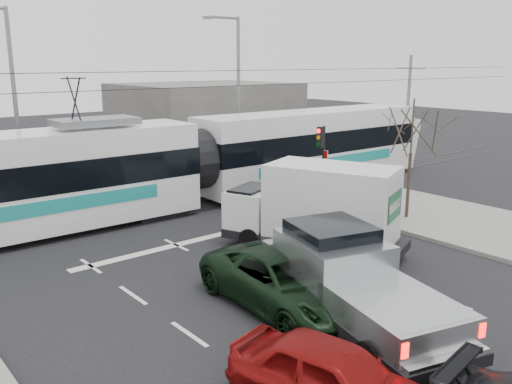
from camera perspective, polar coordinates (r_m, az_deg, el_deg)
ground at (r=16.96m, az=7.50°, el=-9.49°), size 120.00×120.00×0.00m
sidewalk_right at (r=23.99m, az=22.35°, el=-3.28°), size 6.00×60.00×0.15m
rails at (r=24.45m, az=-9.91°, el=-2.30°), size 60.00×1.60×0.03m
building_right at (r=41.98m, az=-5.40°, el=7.91°), size 12.00×10.00×5.00m
bare_tree at (r=23.32m, az=16.11°, el=6.11°), size 2.40×2.40×5.00m
traffic_signal at (r=25.08m, az=6.92°, el=4.60°), size 0.44×0.44×3.60m
street_lamp_near at (r=30.96m, az=-2.13°, el=10.80°), size 2.38×0.25×9.00m
street_lamp_far at (r=27.55m, az=-24.45°, el=9.27°), size 2.38×0.25×9.00m
catenary at (r=23.69m, az=-10.29°, el=6.74°), size 60.00×0.20×7.00m
tram at (r=25.20m, az=-6.72°, el=3.23°), size 29.34×3.62×5.98m
silver_pickup at (r=14.28m, az=9.63°, el=-8.91°), size 3.95×7.00×2.41m
box_truck at (r=19.06m, az=6.38°, el=-1.84°), size 4.37×6.72×3.18m
navy_pickup at (r=23.72m, az=7.22°, el=-0.12°), size 2.33×5.14×2.10m
green_car at (r=15.01m, az=3.07°, el=-9.37°), size 2.85×5.64×1.53m
red_car at (r=10.98m, az=8.29°, el=-18.95°), size 2.74×4.62×1.47m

